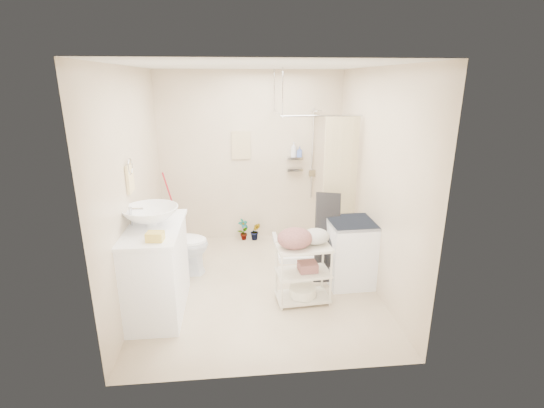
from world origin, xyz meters
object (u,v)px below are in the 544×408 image
at_px(toilet, 177,244).
at_px(washing_machine, 350,252).
at_px(laundry_rack, 303,269).
at_px(vanity, 155,269).

bearing_deg(toilet, washing_machine, -98.51).
xyz_separation_m(washing_machine, laundry_rack, (-0.66, -0.40, 0.00)).
relative_size(vanity, laundry_rack, 1.36).
bearing_deg(laundry_rack, washing_machine, 26.23).
relative_size(toilet, washing_machine, 1.00).
bearing_deg(vanity, laundry_rack, 0.82).
xyz_separation_m(vanity, toilet, (0.12, 0.88, -0.08)).
height_order(toilet, laundry_rack, laundry_rack).
bearing_deg(toilet, laundry_rack, -116.08).
xyz_separation_m(vanity, laundry_rack, (1.64, 0.01, -0.08)).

